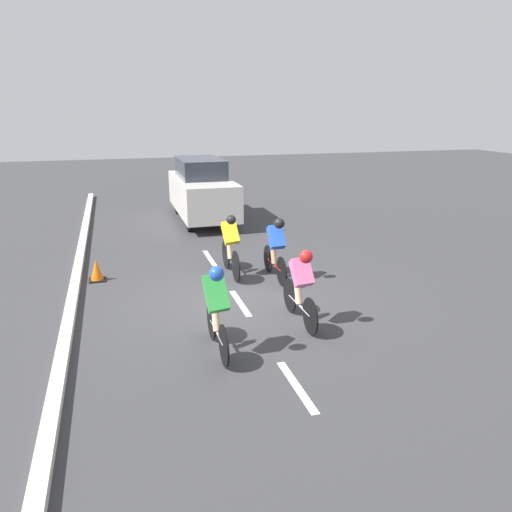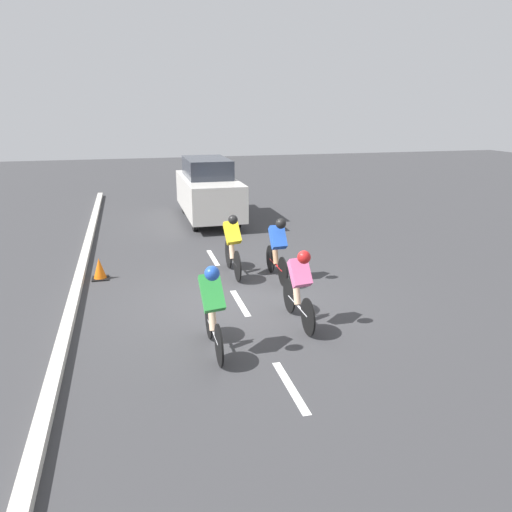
{
  "view_description": "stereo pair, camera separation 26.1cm",
  "coord_description": "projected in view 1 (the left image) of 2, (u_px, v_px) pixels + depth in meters",
  "views": [
    {
      "loc": [
        2.24,
        9.17,
        3.74
      ],
      "look_at": [
        -0.33,
        0.23,
        0.95
      ],
      "focal_mm": 35.0,
      "sensor_mm": 36.0,
      "label": 1
    },
    {
      "loc": [
        1.99,
        9.24,
        3.74
      ],
      "look_at": [
        -0.33,
        0.23,
        0.95
      ],
      "focal_mm": 35.0,
      "sensor_mm": 36.0,
      "label": 2
    }
  ],
  "objects": [
    {
      "name": "ground_plane",
      "position": [
        237.0,
        299.0,
        10.11
      ],
      "size": [
        60.0,
        60.0,
        0.0
      ],
      "primitive_type": "plane",
      "color": "#38383A"
    },
    {
      "name": "lane_stripe_near",
      "position": [
        297.0,
        386.0,
        6.95
      ],
      "size": [
        0.12,
        1.4,
        0.01
      ],
      "primitive_type": "cube",
      "color": "white",
      "rests_on": "ground"
    },
    {
      "name": "lane_stripe_mid",
      "position": [
        240.0,
        303.0,
        9.9
      ],
      "size": [
        0.12,
        1.4,
        0.01
      ],
      "primitive_type": "cube",
      "color": "white",
      "rests_on": "ground"
    },
    {
      "name": "lane_stripe_far",
      "position": [
        210.0,
        258.0,
        12.84
      ],
      "size": [
        0.12,
        1.4,
        0.01
      ],
      "primitive_type": "cube",
      "color": "white",
      "rests_on": "ground"
    },
    {
      "name": "curb",
      "position": [
        69.0,
        318.0,
        9.03
      ],
      "size": [
        0.2,
        27.31,
        0.14
      ],
      "primitive_type": "cube",
      "color": "beige",
      "rests_on": "ground"
    },
    {
      "name": "cyclist_pink",
      "position": [
        301.0,
        284.0,
        8.74
      ],
      "size": [
        0.35,
        1.68,
        1.44
      ],
      "color": "black",
      "rests_on": "ground"
    },
    {
      "name": "cyclist_blue",
      "position": [
        276.0,
        246.0,
        11.03
      ],
      "size": [
        0.33,
        1.62,
        1.46
      ],
      "color": "black",
      "rests_on": "ground"
    },
    {
      "name": "cyclist_green",
      "position": [
        216.0,
        306.0,
        7.65
      ],
      "size": [
        0.37,
        1.61,
        1.52
      ],
      "color": "black",
      "rests_on": "ground"
    },
    {
      "name": "cyclist_yellow",
      "position": [
        230.0,
        244.0,
        11.32
      ],
      "size": [
        0.37,
        1.72,
        1.47
      ],
      "color": "black",
      "rests_on": "ground"
    },
    {
      "name": "support_car",
      "position": [
        202.0,
        190.0,
        16.85
      ],
      "size": [
        1.7,
        4.59,
        2.08
      ],
      "color": "black",
      "rests_on": "ground"
    },
    {
      "name": "traffic_cone",
      "position": [
        97.0,
        270.0,
        11.12
      ],
      "size": [
        0.36,
        0.36,
        0.49
      ],
      "color": "black",
      "rests_on": "ground"
    }
  ]
}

